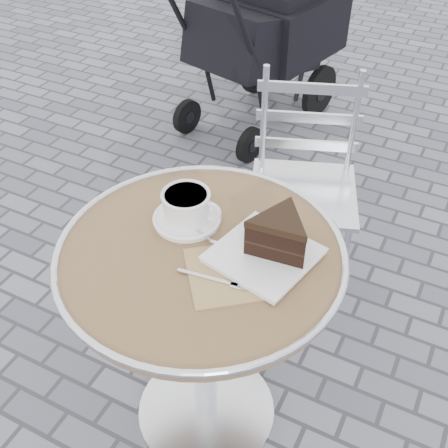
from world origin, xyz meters
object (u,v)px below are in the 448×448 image
at_px(cake_plate_set, 275,240).
at_px(baby_stroller, 265,36).
at_px(cappuccino_set, 187,209).
at_px(bistro_chair, 305,159).
at_px(cafe_table, 202,296).

xyz_separation_m(cake_plate_set, baby_stroller, (-0.78, 1.76, -0.29)).
bearing_deg(baby_stroller, cake_plate_set, -52.40).
xyz_separation_m(cappuccino_set, bistro_chair, (0.08, 0.70, -0.25)).
xyz_separation_m(cappuccino_set, baby_stroller, (-0.53, 1.74, -0.28)).
xyz_separation_m(cafe_table, cappuccino_set, (-0.08, 0.08, 0.20)).
bearing_deg(cappuccino_set, cake_plate_set, -13.00).
bearing_deg(bistro_chair, cake_plate_set, -96.99).
height_order(cafe_table, cappuccino_set, cappuccino_set).
bearing_deg(cake_plate_set, cappuccino_set, -171.73).
distance_m(cake_plate_set, baby_stroller, 1.95).
bearing_deg(cafe_table, baby_stroller, 108.75).
relative_size(cake_plate_set, bistro_chair, 0.42).
bearing_deg(cappuccino_set, cafe_table, -53.64).
relative_size(cappuccino_set, baby_stroller, 0.17).
relative_size(cafe_table, cappuccino_set, 3.80).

